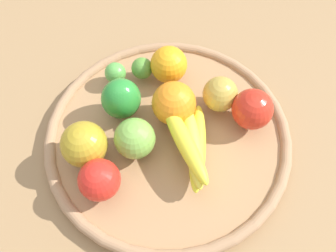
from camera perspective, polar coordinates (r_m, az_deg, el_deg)
The scene contains 13 objects.
ground_plane at distance 0.68m, azimuth 0.00°, elevation -2.20°, with size 2.40×2.40×0.00m, color #96734B.
basket at distance 0.67m, azimuth 0.00°, elevation -1.56°, with size 0.46×0.46×0.03m.
apple_2 at distance 0.67m, azimuth 8.32°, elevation 5.06°, with size 0.07×0.07×0.07m, color #B2943B.
orange_0 at distance 0.70m, azimuth 0.12°, elevation 9.76°, with size 0.07×0.07×0.07m, color orange.
apple_3 at distance 0.61m, azimuth -5.33°, elevation -1.99°, with size 0.07×0.07×0.07m, color #75AD44.
orange_1 at distance 0.64m, azimuth 0.73°, elevation 3.68°, with size 0.08×0.08×0.08m, color orange.
banana_bunch at distance 0.61m, azimuth 3.74°, elevation -2.79°, with size 0.17×0.13×0.06m.
apple_4 at distance 0.59m, azimuth -10.89°, elevation -8.43°, with size 0.07×0.07×0.07m, color red.
bell_pepper at distance 0.65m, azimuth -7.48°, elevation 4.32°, with size 0.07×0.07×0.08m, color #298631.
lime_0 at distance 0.72m, azimuth -4.15°, elevation 9.17°, with size 0.04×0.04×0.04m, color #569235.
lime_1 at distance 0.71m, azimuth -8.39°, elevation 8.36°, with size 0.04×0.04×0.04m, color #56A645.
apple_1 at distance 0.66m, azimuth 13.30°, elevation 2.62°, with size 0.07×0.07×0.07m, color red.
apple_0 at distance 0.61m, azimuth -13.23°, elevation -2.87°, with size 0.08×0.08×0.08m, color #AB8E23.
Camera 1 is at (0.31, 0.09, 0.60)m, focal length 38.24 mm.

